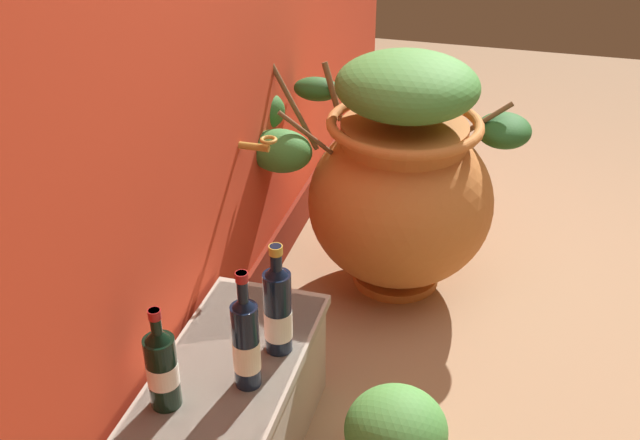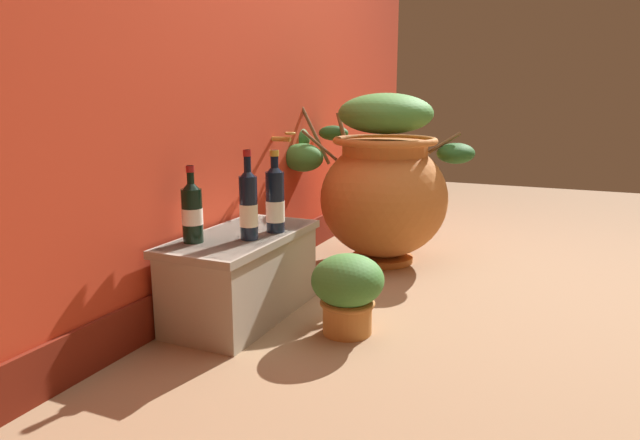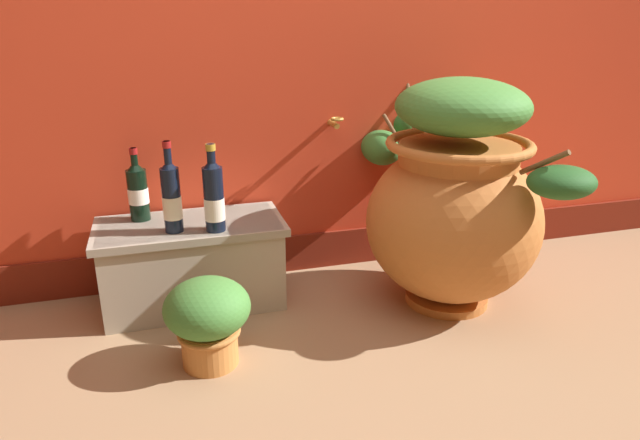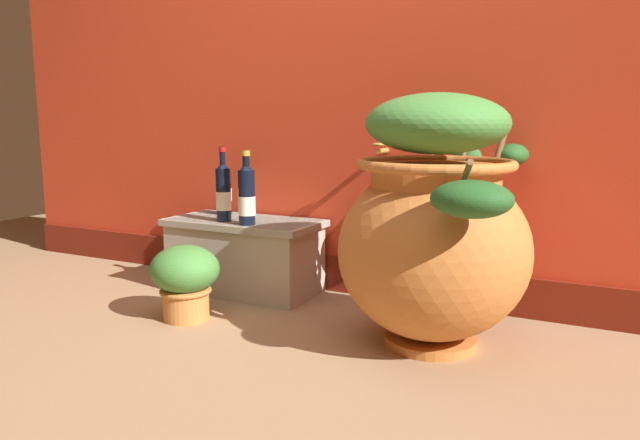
# 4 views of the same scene
# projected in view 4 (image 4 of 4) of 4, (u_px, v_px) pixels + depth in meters

# --- Properties ---
(ground_plane) EXTENTS (7.00, 7.00, 0.00)m
(ground_plane) POSITION_uv_depth(u_px,v_px,m) (238.00, 390.00, 1.81)
(ground_plane) COLOR #9E7A56
(back_wall) EXTENTS (4.40, 0.33, 2.60)m
(back_wall) POSITION_uv_depth(u_px,v_px,m) (386.00, 10.00, 2.65)
(back_wall) COLOR red
(back_wall) RESTS_ON ground_plane
(terracotta_urn) EXTENTS (0.68, 1.08, 0.90)m
(terracotta_urn) POSITION_uv_depth(u_px,v_px,m) (435.00, 226.00, 2.11)
(terracotta_urn) COLOR #C17033
(terracotta_urn) RESTS_ON ground_plane
(stone_ledge) EXTENTS (0.73, 0.36, 0.35)m
(stone_ledge) POSITION_uv_depth(u_px,v_px,m) (245.00, 253.00, 2.83)
(stone_ledge) COLOR #B2A893
(stone_ledge) RESTS_ON ground_plane
(wine_bottle_left) EXTENTS (0.08, 0.08, 0.29)m
(wine_bottle_left) POSITION_uv_depth(u_px,v_px,m) (224.00, 190.00, 2.95)
(wine_bottle_left) COLOR black
(wine_bottle_left) RESTS_ON stone_ledge
(wine_bottle_middle) EXTENTS (0.08, 0.08, 0.33)m
(wine_bottle_middle) POSITION_uv_depth(u_px,v_px,m) (247.00, 194.00, 2.65)
(wine_bottle_middle) COLOR black
(wine_bottle_middle) RESTS_ON stone_ledge
(wine_bottle_right) EXTENTS (0.07, 0.07, 0.34)m
(wine_bottle_right) POSITION_uv_depth(u_px,v_px,m) (223.00, 191.00, 2.74)
(wine_bottle_right) COLOR black
(wine_bottle_right) RESTS_ON stone_ledge
(potted_shrub) EXTENTS (0.29, 0.27, 0.31)m
(potted_shrub) POSITION_uv_depth(u_px,v_px,m) (185.00, 278.00, 2.43)
(potted_shrub) COLOR #CC7F3D
(potted_shrub) RESTS_ON ground_plane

